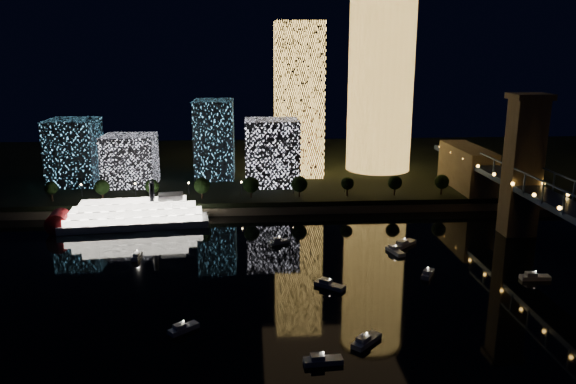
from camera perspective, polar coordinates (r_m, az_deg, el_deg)
name	(u,v)px	position (r m, az deg, el deg)	size (l,w,h in m)	color
ground	(365,299)	(153.57, 7.86, -10.71)	(520.00, 520.00, 0.00)	black
far_bank	(306,167)	(303.94, 1.86, 2.56)	(420.00, 160.00, 5.00)	black
seawall	(325,209)	(228.94, 3.79, -1.69)	(420.00, 6.00, 3.00)	#6B5E4C
tower_cylindrical	(381,80)	(284.68, 9.41, 11.20)	(34.00, 34.00, 89.44)	#F9B84F
tower_rectangular	(299,100)	(270.00, 1.08, 9.33)	(22.60, 22.60, 71.89)	#F9B84F
midrise_blocks	(178,149)	(261.29, -11.15, 4.26)	(111.23, 39.96, 36.45)	white
riverboat	(128,216)	(217.07, -15.98, -2.31)	(58.89, 18.14, 17.46)	silver
motorboats	(356,279)	(163.17, 6.89, -8.80)	(123.56, 80.05, 2.78)	silver
esplanade_trees	(257,185)	(230.49, -3.14, 0.74)	(165.64, 6.72, 8.86)	black
street_lamps	(241,185)	(236.69, -4.75, 0.72)	(132.70, 0.70, 5.65)	black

